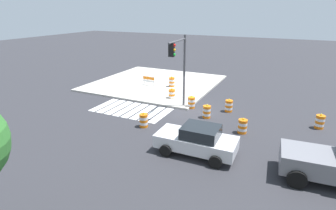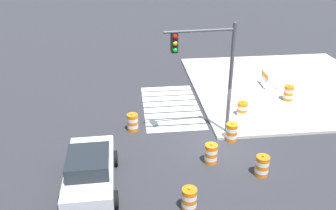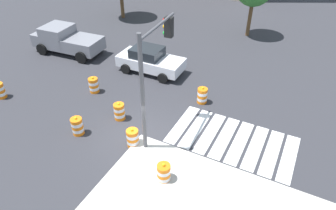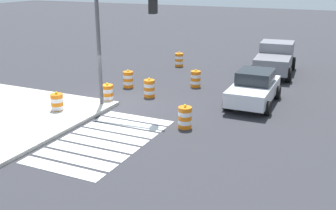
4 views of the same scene
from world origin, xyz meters
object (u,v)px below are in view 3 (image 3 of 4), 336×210
at_px(traffic_light_pole, 154,63).
at_px(traffic_barrel_lane_center, 164,173).
at_px(traffic_barrel_near_corner, 119,111).
at_px(traffic_barrel_crosswalk_end, 133,138).
at_px(traffic_barrel_median_near, 0,91).
at_px(traffic_barrel_median_far, 202,96).
at_px(traffic_barrel_opposite_curb, 94,85).
at_px(traffic_barrel_far_curb, 77,126).
at_px(sports_car, 150,60).
at_px(pickup_truck, 65,40).

bearing_deg(traffic_light_pole, traffic_barrel_lane_center, -54.57).
height_order(traffic_barrel_near_corner, traffic_barrel_crosswalk_end, same).
relative_size(traffic_barrel_lane_center, traffic_light_pole, 0.19).
xyz_separation_m(traffic_barrel_median_near, traffic_barrel_median_far, (10.51, 4.82, 0.00)).
bearing_deg(traffic_barrel_opposite_curb, traffic_barrel_median_near, -146.48).
relative_size(traffic_barrel_far_curb, traffic_light_pole, 0.19).
relative_size(sports_car, pickup_truck, 0.82).
relative_size(traffic_barrel_crosswalk_end, traffic_barrel_opposite_curb, 1.00).
bearing_deg(traffic_barrel_crosswalk_end, traffic_light_pole, 65.73).
distance_m(sports_car, traffic_barrel_median_far, 4.75).
height_order(traffic_barrel_median_near, traffic_light_pole, traffic_light_pole).
relative_size(sports_car, traffic_barrel_median_far, 4.25).
relative_size(traffic_barrel_crosswalk_end, traffic_barrel_median_near, 1.00).
distance_m(traffic_barrel_median_near, traffic_barrel_far_curb, 6.12).
bearing_deg(traffic_light_pole, traffic_barrel_median_far, 74.21).
distance_m(pickup_truck, traffic_barrel_far_curb, 9.65).
relative_size(traffic_barrel_median_near, traffic_light_pole, 0.19).
bearing_deg(traffic_barrel_median_near, traffic_barrel_far_curb, -4.14).
height_order(sports_car, traffic_barrel_far_curb, sports_car).
bearing_deg(traffic_barrel_lane_center, traffic_barrel_near_corner, 146.56).
bearing_deg(traffic_barrel_opposite_curb, traffic_barrel_near_corner, -27.19).
bearing_deg(sports_car, traffic_barrel_opposite_curb, -114.93).
xyz_separation_m(traffic_barrel_lane_center, traffic_barrel_opposite_curb, (-6.82, 4.09, 0.00)).
xyz_separation_m(sports_car, traffic_barrel_median_near, (-6.13, -6.60, -0.36)).
xyz_separation_m(traffic_barrel_opposite_curb, traffic_light_pole, (5.09, -1.66, 3.46)).
bearing_deg(sports_car, traffic_barrel_median_near, -132.85).
distance_m(traffic_barrel_median_far, traffic_barrel_lane_center, 6.03).
height_order(sports_car, traffic_barrel_median_far, sports_car).
distance_m(sports_car, traffic_barrel_opposite_curb, 4.07).
xyz_separation_m(traffic_barrel_median_near, traffic_barrel_lane_center, (11.23, -1.16, 0.00)).
xyz_separation_m(traffic_barrel_far_curb, traffic_barrel_lane_center, (5.13, -0.72, 0.00)).
distance_m(sports_car, traffic_light_pole, 7.03).
xyz_separation_m(traffic_barrel_near_corner, traffic_barrel_opposite_curb, (-2.82, 1.45, 0.00)).
relative_size(traffic_barrel_median_near, traffic_barrel_opposite_curb, 1.00).
xyz_separation_m(traffic_barrel_crosswalk_end, traffic_barrel_median_near, (-8.96, -0.06, 0.00)).
bearing_deg(pickup_truck, traffic_barrel_far_curb, -44.45).
bearing_deg(traffic_barrel_median_far, traffic_barrel_near_corner, -134.37).
bearing_deg(traffic_barrel_near_corner, sports_car, 102.24).
bearing_deg(traffic_barrel_crosswalk_end, sports_car, 113.43).
distance_m(traffic_barrel_median_near, traffic_barrel_opposite_curb, 5.30).
bearing_deg(traffic_barrel_crosswalk_end, traffic_barrel_lane_center, -28.35).
bearing_deg(traffic_barrel_far_curb, traffic_light_pole, 26.69).
bearing_deg(traffic_barrel_median_near, traffic_barrel_median_far, 24.63).
distance_m(pickup_truck, traffic_barrel_crosswalk_end, 11.58).
bearing_deg(traffic_barrel_median_far, traffic_barrel_crosswalk_end, -108.03).
bearing_deg(traffic_light_pole, traffic_barrel_median_near, -172.40).
distance_m(traffic_barrel_crosswalk_end, traffic_barrel_far_curb, 2.90).
height_order(pickup_truck, traffic_barrel_lane_center, pickup_truck).
distance_m(traffic_barrel_near_corner, traffic_barrel_crosswalk_end, 2.23).
bearing_deg(traffic_barrel_lane_center, traffic_barrel_crosswalk_end, 151.65).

